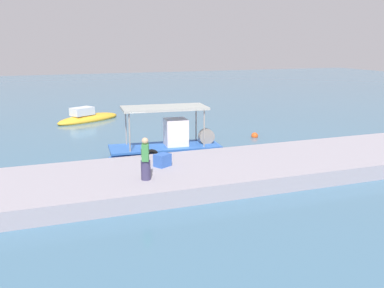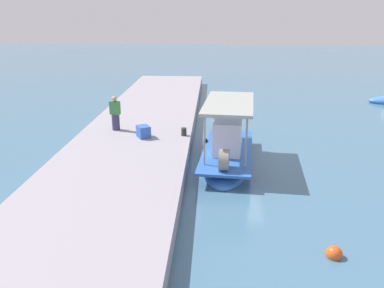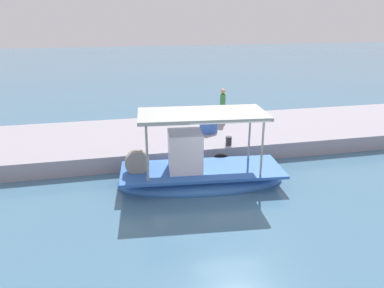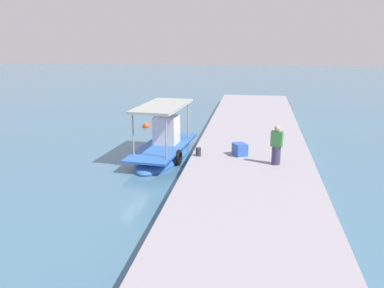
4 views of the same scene
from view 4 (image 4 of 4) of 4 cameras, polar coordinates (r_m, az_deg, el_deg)
ground_plane at (r=20.02m, az=-5.39°, el=-2.33°), size 120.00×120.00×0.00m
dock_quay at (r=19.36m, az=7.93°, el=-2.00°), size 36.00×5.18×0.65m
main_fishing_boat at (r=20.50m, az=-3.80°, el=-0.60°), size 5.93×2.52×2.93m
fisherman_near_bollard at (r=17.48m, az=11.26°, el=-0.36°), size 0.46×0.51×1.62m
mooring_bollard at (r=18.47m, az=0.87°, el=-1.05°), size 0.24×0.24×0.36m
cargo_crate at (r=18.65m, az=6.44°, el=-0.72°), size 0.78×0.74×0.53m
marker_buoy at (r=27.23m, az=-6.17°, el=2.42°), size 0.42×0.42×0.42m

